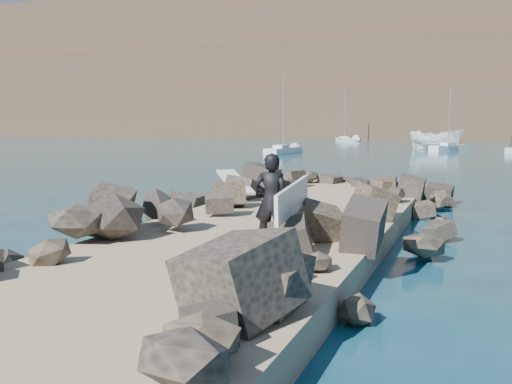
# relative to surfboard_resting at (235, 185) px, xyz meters

# --- Properties ---
(ground) EXTENTS (800.00, 800.00, 0.00)m
(ground) POSITION_rel_surfboard_resting_xyz_m (2.77, -4.07, -1.04)
(ground) COLOR #0F384C
(ground) RESTS_ON ground
(jetty) EXTENTS (6.00, 26.00, 0.60)m
(jetty) POSITION_rel_surfboard_resting_xyz_m (2.77, -6.07, -0.74)
(jetty) COLOR #8C7759
(jetty) RESTS_ON ground
(riprap_left) EXTENTS (2.60, 22.00, 1.00)m
(riprap_left) POSITION_rel_surfboard_resting_xyz_m (-0.13, -5.57, -0.54)
(riprap_left) COLOR black
(riprap_left) RESTS_ON ground
(riprap_right) EXTENTS (2.60, 22.00, 1.00)m
(riprap_right) POSITION_rel_surfboard_resting_xyz_m (5.67, -5.57, -0.54)
(riprap_right) COLOR black
(riprap_right) RESTS_ON ground
(headland) EXTENTS (360.00, 140.00, 32.00)m
(headland) POSITION_rel_surfboard_resting_xyz_m (12.77, 155.93, 14.96)
(headland) COLOR #2D4919
(headland) RESTS_ON ground
(surfboard_resting) EXTENTS (2.20, 2.48, 0.09)m
(surfboard_resting) POSITION_rel_surfboard_resting_xyz_m (0.00, 0.00, 0.00)
(surfboard_resting) COLOR silver
(surfboard_resting) RESTS_ON riprap_left
(boat_imported) EXTENTS (6.48, 2.91, 2.43)m
(boat_imported) POSITION_rel_surfboard_resting_xyz_m (2.84, 53.95, 0.17)
(boat_imported) COLOR white
(boat_imported) RESTS_ON ground
(surfer_with_board) EXTENTS (0.95, 2.42, 1.95)m
(surfer_with_board) POSITION_rel_surfboard_resting_xyz_m (3.90, -6.91, 0.54)
(surfer_with_board) COLOR black
(surfer_with_board) RESTS_ON jetty
(sailboat_e) EXTENTS (4.70, 7.79, 9.29)m
(sailboat_e) POSITION_rel_surfboard_resting_xyz_m (-13.74, 78.48, -0.70)
(sailboat_e) COLOR silver
(sailboat_e) RESTS_ON ground
(sailboat_a) EXTENTS (2.10, 6.72, 8.02)m
(sailboat_a) POSITION_rel_surfboard_resting_xyz_m (-11.05, 37.89, -0.70)
(sailboat_a) COLOR silver
(sailboat_a) RESTS_ON ground
(sailboat_b) EXTENTS (4.07, 5.95, 7.41)m
(sailboat_b) POSITION_rel_surfboard_resting_xyz_m (4.41, 51.46, -0.70)
(sailboat_b) COLOR silver
(sailboat_b) RESTS_ON ground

